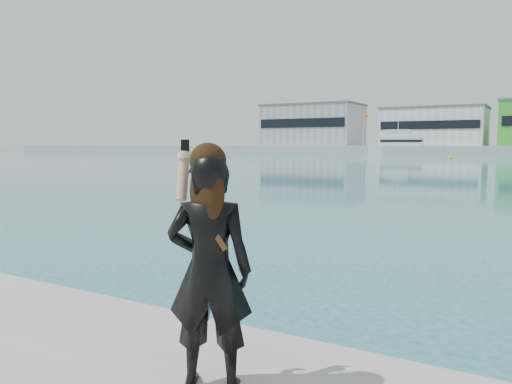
{
  "coord_description": "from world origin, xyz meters",
  "views": [
    {
      "loc": [
        2.69,
        -3.22,
        2.66
      ],
      "look_at": [
        0.52,
        0.5,
        2.24
      ],
      "focal_mm": 35.0,
      "sensor_mm": 36.0,
      "label": 1
    }
  ],
  "objects": [
    {
      "name": "warehouse_grey_left",
      "position": [
        -55.0,
        127.98,
        7.76
      ],
      "size": [
        26.52,
        16.36,
        11.5
      ],
      "color": "gray",
      "rests_on": "far_quay"
    },
    {
      "name": "buoy_far",
      "position": [
        -11.58,
        87.75,
        0.0
      ],
      "size": [
        0.5,
        0.5,
        0.5
      ],
      "primitive_type": "sphere",
      "color": "yellow",
      "rests_on": "ground"
    },
    {
      "name": "motor_yacht",
      "position": [
        -25.67,
        112.65,
        2.12
      ],
      "size": [
        16.53,
        6.07,
        7.54
      ],
      "rotation": [
        0.0,
        0.0,
        0.1
      ],
      "color": "silver",
      "rests_on": "ground"
    },
    {
      "name": "woman",
      "position": [
        0.52,
        -0.2,
        1.75
      ],
      "size": [
        0.77,
        0.66,
        1.89
      ],
      "rotation": [
        0.0,
        0.0,
        3.57
      ],
      "color": "black",
      "rests_on": "near_quay"
    },
    {
      "name": "flagpole_left",
      "position": [
        -37.91,
        121.0,
        6.54
      ],
      "size": [
        1.28,
        0.16,
        8.0
      ],
      "color": "silver",
      "rests_on": "far_quay"
    },
    {
      "name": "warehouse_white",
      "position": [
        -22.0,
        127.98,
        6.76
      ],
      "size": [
        24.48,
        15.35,
        9.5
      ],
      "color": "silver",
      "rests_on": "far_quay"
    }
  ]
}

